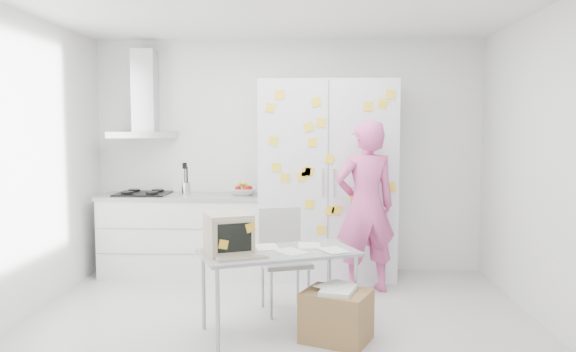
{
  "coord_description": "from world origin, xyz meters",
  "views": [
    {
      "loc": [
        0.26,
        -4.59,
        1.69
      ],
      "look_at": [
        0.05,
        0.75,
        1.22
      ],
      "focal_mm": 35.0,
      "sensor_mm": 36.0,
      "label": 1
    }
  ],
  "objects_px": {
    "desk": "(247,243)",
    "chair": "(283,253)",
    "person": "(366,207)",
    "cardboard_box": "(336,315)"
  },
  "relations": [
    {
      "from": "desk",
      "to": "chair",
      "type": "height_order",
      "value": "desk"
    },
    {
      "from": "person",
      "to": "cardboard_box",
      "type": "relative_size",
      "value": 2.85
    },
    {
      "from": "desk",
      "to": "cardboard_box",
      "type": "xyz_separation_m",
      "value": [
        0.72,
        -0.12,
        -0.55
      ]
    },
    {
      "from": "cardboard_box",
      "to": "chair",
      "type": "bearing_deg",
      "value": 121.24
    },
    {
      "from": "person",
      "to": "chair",
      "type": "height_order",
      "value": "person"
    },
    {
      "from": "chair",
      "to": "cardboard_box",
      "type": "height_order",
      "value": "chair"
    },
    {
      "from": "desk",
      "to": "chair",
      "type": "relative_size",
      "value": 1.49
    },
    {
      "from": "person",
      "to": "cardboard_box",
      "type": "bearing_deg",
      "value": 59.57
    },
    {
      "from": "person",
      "to": "desk",
      "type": "bearing_deg",
      "value": 33.41
    },
    {
      "from": "desk",
      "to": "person",
      "type": "bearing_deg",
      "value": 26.98
    }
  ]
}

